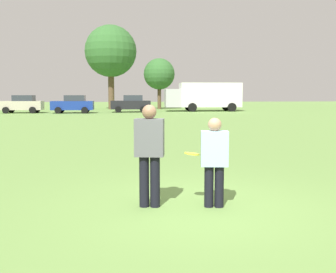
{
  "coord_description": "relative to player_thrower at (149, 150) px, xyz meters",
  "views": [
    {
      "loc": [
        -1.21,
        -6.86,
        1.98
      ],
      "look_at": [
        -0.31,
        2.05,
        1.03
      ],
      "focal_mm": 43.47,
      "sensor_mm": 36.0,
      "label": 1
    }
  ],
  "objects": [
    {
      "name": "parked_car_near_right",
      "position": [
        0.1,
        36.76,
        -0.08
      ],
      "size": [
        4.21,
        2.24,
        1.82
      ],
      "color": "black",
      "rests_on": "ground"
    },
    {
      "name": "player_thrower",
      "position": [
        0.0,
        0.0,
        0.0
      ],
      "size": [
        0.54,
        0.37,
        1.79
      ],
      "color": "black",
      "rests_on": "ground"
    },
    {
      "name": "frisbee",
      "position": [
        0.76,
        0.1,
        -0.1
      ],
      "size": [
        0.27,
        0.27,
        0.07
      ],
      "color": "yellow"
    },
    {
      "name": "ground_plane",
      "position": [
        0.83,
        -0.1,
        -1.01
      ],
      "size": [
        184.42,
        184.42,
        0.0
      ],
      "primitive_type": "plane",
      "color": "#6B9347"
    },
    {
      "name": "tree_east_birch",
      "position": [
        3.82,
        45.55,
        3.45
      ],
      "size": [
        3.99,
        3.99,
        6.49
      ],
      "color": "brown",
      "rests_on": "ground"
    },
    {
      "name": "parked_car_mid_right",
      "position": [
        -5.81,
        35.25,
        -0.08
      ],
      "size": [
        4.21,
        2.24,
        1.82
      ],
      "color": "navy",
      "rests_on": "ground"
    },
    {
      "name": "tree_center_elm",
      "position": [
        -2.32,
        45.38,
        6.25
      ],
      "size": [
        6.49,
        6.49,
        10.55
      ],
      "color": "brown",
      "rests_on": "ground"
    },
    {
      "name": "box_truck",
      "position": [
        8.37,
        38.43,
        0.74
      ],
      "size": [
        8.52,
        3.06,
        3.18
      ],
      "color": "white",
      "rests_on": "ground"
    },
    {
      "name": "player_defender",
      "position": [
        1.12,
        -0.13,
        -0.13
      ],
      "size": [
        0.5,
        0.33,
        1.56
      ],
      "color": "black",
      "rests_on": "ground"
    },
    {
      "name": "traffic_cone",
      "position": [
        0.4,
        8.42,
        -0.78
      ],
      "size": [
        0.32,
        0.32,
        0.48
      ],
      "color": "#D8590C",
      "rests_on": "ground"
    },
    {
      "name": "parked_car_center",
      "position": [
        -11.04,
        35.99,
        -0.08
      ],
      "size": [
        4.21,
        2.24,
        1.82
      ],
      "color": "#B7AD99",
      "rests_on": "ground"
    }
  ]
}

